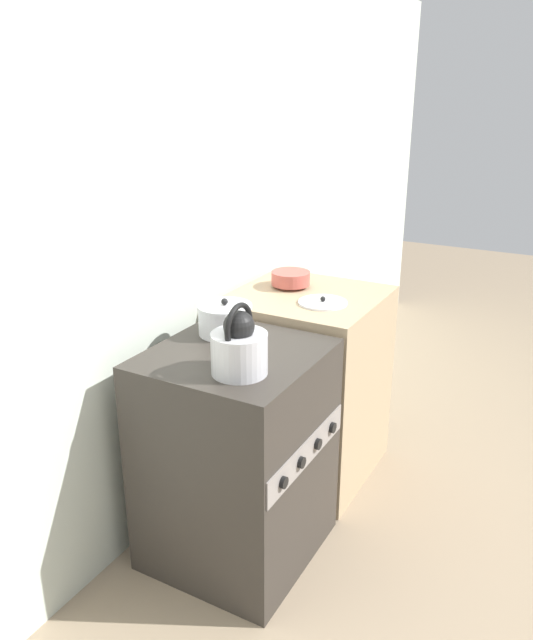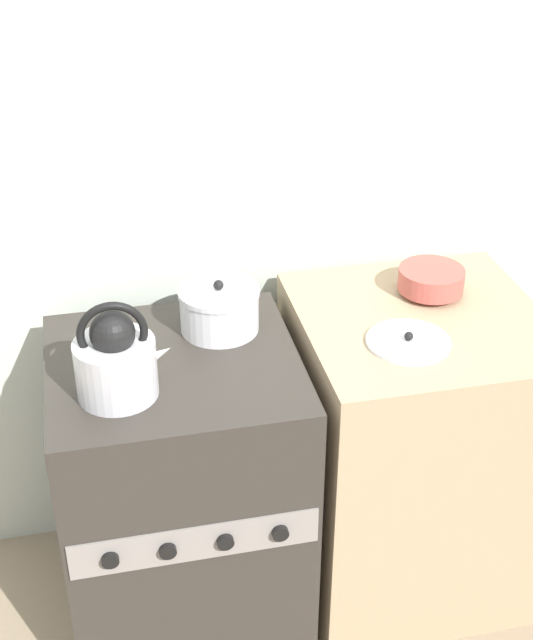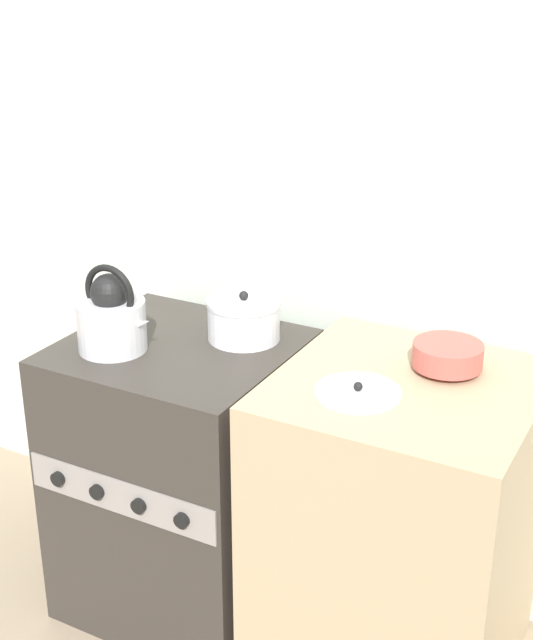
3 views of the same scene
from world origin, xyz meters
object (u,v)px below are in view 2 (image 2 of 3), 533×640
at_px(stove, 181,493).
at_px(loose_pot_lid, 408,341).
at_px(kettle, 116,360).
at_px(cooking_pot, 219,309).
at_px(enamel_bowl, 431,280).

distance_m(stove, loose_pot_lid, 0.79).
bearing_deg(kettle, stove, 37.24).
xyz_separation_m(kettle, cooking_pot, (0.30, 0.25, -0.04)).
relative_size(stove, cooking_pot, 4.07).
relative_size(enamel_bowl, loose_pot_lid, 0.85).
height_order(kettle, cooking_pot, kettle).
xyz_separation_m(stove, loose_pot_lid, (0.61, -0.09, 0.49)).
height_order(enamel_bowl, loose_pot_lid, enamel_bowl).
xyz_separation_m(cooking_pot, enamel_bowl, (0.62, 0.01, 0.01)).
bearing_deg(stove, enamel_bowl, 11.25).
relative_size(kettle, enamel_bowl, 1.38).
bearing_deg(kettle, enamel_bowl, 16.11).
bearing_deg(kettle, loose_pot_lid, 1.64).
height_order(stove, loose_pot_lid, loose_pot_lid).
height_order(kettle, loose_pot_lid, kettle).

